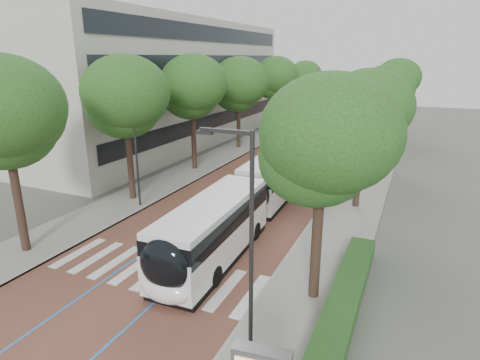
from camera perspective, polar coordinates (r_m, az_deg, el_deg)
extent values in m
plane|color=#51544C|center=(19.86, -13.98, -13.84)|extent=(160.00, 160.00, 0.00)
cube|color=brown|center=(55.21, 12.15, 6.29)|extent=(11.00, 140.00, 0.02)
cube|color=gray|center=(57.16, 4.75, 7.02)|extent=(4.00, 140.00, 0.12)
cube|color=gray|center=(54.22, 19.95, 5.50)|extent=(4.00, 140.00, 0.12)
cube|color=gray|center=(56.58, 6.58, 6.87)|extent=(0.20, 140.00, 0.14)
cube|color=gray|center=(54.37, 17.95, 5.73)|extent=(0.20, 140.00, 0.14)
cube|color=silver|center=(23.44, -21.95, -9.53)|extent=(0.55, 3.60, 0.01)
cube|color=silver|center=(22.62, -19.69, -10.27)|extent=(0.55, 3.60, 0.01)
cube|color=silver|center=(21.84, -17.25, -11.04)|extent=(0.55, 3.60, 0.01)
cube|color=silver|center=(21.10, -14.62, -11.84)|extent=(0.55, 3.60, 0.01)
cube|color=silver|center=(20.42, -11.79, -12.67)|extent=(0.55, 3.60, 0.01)
cube|color=silver|center=(19.79, -8.75, -13.53)|extent=(0.55, 3.60, 0.01)
cube|color=silver|center=(19.22, -5.50, -14.39)|extent=(0.55, 3.60, 0.01)
cube|color=silver|center=(18.72, -2.03, -15.26)|extent=(0.55, 3.60, 0.01)
cube|color=silver|center=(18.29, 1.64, -16.12)|extent=(0.55, 3.60, 0.01)
cube|color=blue|center=(55.55, 10.54, 6.46)|extent=(0.12, 126.00, 0.01)
cube|color=blue|center=(54.91, 13.79, 6.13)|extent=(0.12, 126.00, 0.01)
cube|color=beige|center=(51.30, -12.89, 13.32)|extent=(18.00, 40.00, 14.00)
cube|color=black|center=(46.93, -3.53, 8.47)|extent=(0.12, 38.00, 1.60)
cube|color=black|center=(46.56, -3.61, 12.37)|extent=(0.12, 38.00, 1.60)
cube|color=black|center=(46.40, -3.68, 16.31)|extent=(0.12, 38.00, 1.60)
cube|color=black|center=(46.46, -3.76, 20.01)|extent=(0.12, 38.00, 1.60)
cube|color=#184719|center=(16.37, 13.69, -19.04)|extent=(1.20, 14.00, 0.80)
cylinder|color=#2A2A2C|center=(12.49, 1.61, -11.24)|extent=(0.14, 0.14, 8.00)
cube|color=#2A2A2C|center=(11.49, -1.95, 6.94)|extent=(1.70, 0.12, 0.12)
cube|color=#2A2A2C|center=(11.82, -5.02, 6.78)|extent=(0.50, 0.20, 0.10)
cylinder|color=#2A2A2C|center=(35.91, 17.09, 6.89)|extent=(0.14, 0.14, 8.00)
cube|color=#2A2A2C|center=(35.58, 16.34, 13.21)|extent=(1.70, 0.12, 0.12)
cube|color=#2A2A2C|center=(35.69, 15.19, 13.18)|extent=(0.50, 0.20, 0.10)
cylinder|color=#2A2A2C|center=(27.82, -14.60, 4.28)|extent=(0.14, 0.14, 8.00)
cylinder|color=black|center=(23.87, -28.89, -3.40)|extent=(0.44, 0.44, 5.10)
ellipsoid|color=#1A4C18|center=(22.84, -30.56, 7.57)|extent=(5.87, 5.87, 4.99)
cylinder|color=black|center=(29.80, -15.31, 1.93)|extent=(0.44, 0.44, 5.08)
ellipsoid|color=#1A4C18|center=(28.98, -16.04, 10.78)|extent=(5.92, 5.92, 5.03)
cylinder|color=black|center=(36.99, -6.58, 5.36)|extent=(0.44, 0.44, 5.14)
ellipsoid|color=#1A4C18|center=(36.33, -6.83, 12.59)|extent=(5.89, 5.89, 5.01)
cylinder|color=black|center=(45.76, -0.21, 7.56)|extent=(0.44, 0.44, 4.87)
ellipsoid|color=#1A4C18|center=(45.23, -0.21, 13.10)|extent=(6.29, 6.29, 5.35)
cylinder|color=black|center=(56.79, 4.81, 9.45)|extent=(0.44, 0.44, 5.00)
ellipsoid|color=#1A4C18|center=(56.36, 4.93, 14.03)|extent=(5.93, 5.93, 5.04)
cylinder|color=black|center=(71.05, 8.88, 10.70)|extent=(0.44, 0.44, 4.64)
ellipsoid|color=#1A4C18|center=(70.71, 9.04, 14.10)|extent=(5.50, 5.50, 4.67)
cylinder|color=black|center=(17.32, 10.78, -9.51)|extent=(0.44, 0.44, 4.75)
ellipsoid|color=#1A4C18|center=(15.88, 11.64, 4.58)|extent=(5.41, 5.41, 4.60)
cylinder|color=black|center=(28.45, 16.45, 0.57)|extent=(0.44, 0.44, 4.56)
ellipsoid|color=#1A4C18|center=(27.61, 17.18, 8.83)|extent=(5.63, 5.63, 4.79)
cylinder|color=black|center=(42.01, 19.17, 5.66)|extent=(0.44, 0.44, 4.74)
ellipsoid|color=#1A4C18|center=(41.44, 19.76, 11.49)|extent=(5.05, 5.05, 4.29)
cylinder|color=black|center=(57.77, 20.72, 8.48)|extent=(0.44, 0.44, 4.87)
ellipsoid|color=#1A4C18|center=(57.36, 21.19, 12.84)|extent=(5.76, 5.76, 4.90)
cylinder|color=black|center=(24.83, 1.39, -2.34)|extent=(2.33, 0.97, 2.30)
cube|color=white|center=(20.66, -3.73, -8.08)|extent=(2.79, 9.43, 1.82)
cube|color=black|center=(20.20, -3.79, -5.15)|extent=(2.83, 9.25, 0.97)
cube|color=silver|center=(19.97, -3.83, -3.45)|extent=(2.74, 9.24, 0.31)
cube|color=black|center=(21.15, -3.67, -10.74)|extent=(2.73, 9.06, 0.35)
cube|color=white|center=(28.86, 4.43, -0.64)|extent=(2.74, 7.81, 1.82)
cube|color=black|center=(28.54, 4.48, 1.54)|extent=(2.78, 7.66, 0.97)
cube|color=silver|center=(28.37, 4.51, 2.79)|extent=(2.69, 7.66, 0.31)
cube|color=black|center=(29.21, 4.38, -2.67)|extent=(2.68, 7.50, 0.35)
ellipsoid|color=black|center=(16.82, -10.63, -11.78)|extent=(2.38, 1.17, 2.28)
ellipsoid|color=white|center=(17.36, -10.51, -15.15)|extent=(2.38, 1.07, 1.14)
cylinder|color=black|center=(19.73, -9.65, -12.08)|extent=(0.33, 1.01, 1.00)
cylinder|color=black|center=(18.77, -3.59, -13.50)|extent=(0.33, 1.01, 1.00)
cylinder|color=black|center=(30.94, 3.35, -0.87)|extent=(0.33, 1.01, 1.00)
cylinder|color=black|center=(30.33, 7.40, -1.36)|extent=(0.33, 1.01, 1.00)
cylinder|color=black|center=(23.95, -2.93, -6.39)|extent=(0.33, 1.01, 1.00)
cylinder|color=black|center=(23.16, 2.19, -7.23)|extent=(0.33, 1.01, 1.00)
cube|color=white|center=(38.50, 10.18, 3.68)|extent=(2.70, 12.04, 1.82)
cube|color=black|center=(38.25, 10.27, 5.34)|extent=(2.74, 11.80, 0.97)
cube|color=silver|center=(38.13, 10.32, 6.28)|extent=(2.65, 11.80, 0.31)
cube|color=black|center=(38.76, 10.10, 2.11)|extent=(2.65, 11.56, 0.35)
ellipsoid|color=black|center=(32.85, 7.58, 2.81)|extent=(2.37, 1.14, 2.28)
ellipsoid|color=white|center=(33.10, 7.48, 0.88)|extent=(2.37, 1.04, 1.14)
cylinder|color=black|center=(35.64, 6.85, 1.47)|extent=(0.32, 1.00, 1.00)
cylinder|color=black|center=(35.04, 10.36, 1.04)|extent=(0.32, 1.00, 1.00)
cylinder|color=black|center=(42.53, 10.00, 3.91)|extent=(0.32, 1.00, 1.00)
cylinder|color=black|center=(42.03, 12.97, 3.57)|extent=(0.32, 1.00, 1.00)
cube|color=white|center=(51.14, 13.97, 6.75)|extent=(3.02, 12.10, 1.82)
cube|color=black|center=(50.96, 14.07, 8.01)|extent=(3.05, 11.86, 0.97)
cube|color=silver|center=(50.86, 14.12, 8.72)|extent=(2.96, 11.86, 0.31)
cube|color=black|center=(51.34, 13.89, 5.56)|extent=(2.95, 11.62, 0.35)
ellipsoid|color=black|center=(45.40, 12.37, 6.54)|extent=(2.40, 1.20, 2.28)
ellipsoid|color=white|center=(45.57, 12.26, 5.12)|extent=(2.39, 1.10, 1.14)
cylinder|color=black|center=(48.10, 11.62, 5.34)|extent=(0.34, 1.01, 1.00)
cylinder|color=black|center=(47.59, 14.26, 5.04)|extent=(0.34, 1.01, 1.00)
cylinder|color=black|center=(55.17, 13.66, 6.70)|extent=(0.34, 1.01, 1.00)
cylinder|color=black|center=(54.72, 15.98, 6.44)|extent=(0.34, 1.01, 1.00)
cube|color=white|center=(63.19, 16.36, 8.47)|extent=(3.05, 12.10, 1.82)
cube|color=black|center=(63.04, 16.45, 9.49)|extent=(3.08, 11.86, 0.97)
cube|color=silver|center=(62.97, 16.50, 10.07)|extent=(2.99, 11.86, 0.31)
cube|color=black|center=(63.35, 16.28, 7.50)|extent=(2.98, 11.62, 0.35)
ellipsoid|color=black|center=(57.39, 15.32, 8.49)|extent=(2.40, 1.21, 2.28)
ellipsoid|color=white|center=(57.52, 15.22, 7.36)|extent=(2.39, 1.11, 1.14)
cylinder|color=black|center=(60.02, 14.59, 7.45)|extent=(0.35, 1.01, 1.00)
cylinder|color=black|center=(59.60, 16.72, 7.21)|extent=(0.35, 1.01, 1.00)
cylinder|color=black|center=(67.20, 15.97, 8.33)|extent=(0.35, 1.01, 1.00)
cylinder|color=black|center=(66.82, 17.89, 8.11)|extent=(0.35, 1.01, 1.00)
cube|color=white|center=(77.33, 17.85, 9.82)|extent=(2.79, 12.06, 1.82)
cube|color=black|center=(77.21, 17.93, 10.65)|extent=(2.82, 11.82, 0.97)
cube|color=silver|center=(77.15, 17.97, 11.13)|extent=(2.73, 11.82, 0.31)
cube|color=black|center=(77.46, 17.78, 9.02)|extent=(2.73, 11.58, 0.35)
ellipsoid|color=black|center=(71.49, 17.23, 9.93)|extent=(2.38, 1.16, 2.28)
ellipsoid|color=white|center=(71.58, 17.14, 9.03)|extent=(2.37, 1.06, 1.14)
cylinder|color=black|center=(74.05, 16.52, 9.04)|extent=(0.32, 1.01, 1.00)
cylinder|color=black|center=(73.74, 18.27, 8.86)|extent=(0.32, 1.01, 1.00)
cylinder|color=black|center=(81.31, 17.39, 9.64)|extent=(0.32, 1.01, 1.00)
cylinder|color=black|center=(81.03, 18.99, 9.47)|extent=(0.32, 1.01, 1.00)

